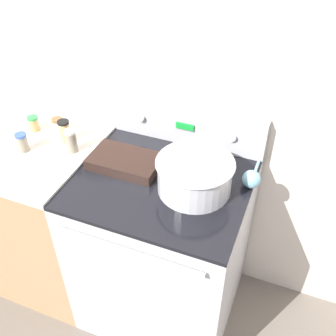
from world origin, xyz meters
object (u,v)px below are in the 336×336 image
object	(u,v)px
ladle	(252,178)
spice_jar_blue_cap	(22,142)
spice_jar_white_cap	(71,141)
mixing_bowl	(195,174)
spice_jar_green_cap	(34,123)
casserole_dish	(125,161)
spice_jar_brown_cap	(58,126)
spice_jar_black_cap	(65,131)

from	to	relation	value
ladle	spice_jar_blue_cap	bearing A→B (deg)	-170.74
spice_jar_white_cap	mixing_bowl	bearing A→B (deg)	-2.82
ladle	spice_jar_green_cap	distance (m)	1.12
casserole_dish	spice_jar_white_cap	size ratio (longest dim) A/B	2.79
spice_jar_brown_cap	spice_jar_green_cap	world-z (taller)	spice_jar_brown_cap
spice_jar_white_cap	spice_jar_black_cap	size ratio (longest dim) A/B	1.01
mixing_bowl	spice_jar_brown_cap	bearing A→B (deg)	169.85
ladle	mixing_bowl	bearing A→B (deg)	-151.33
ladle	spice_jar_brown_cap	xyz separation A→B (m)	(-0.99, 0.02, 0.02)
mixing_bowl	spice_jar_green_cap	xyz separation A→B (m)	(-0.90, 0.11, -0.03)
mixing_bowl	spice_jar_brown_cap	xyz separation A→B (m)	(-0.77, 0.14, -0.03)
spice_jar_blue_cap	spice_jar_green_cap	bearing A→B (deg)	110.27
mixing_bowl	spice_jar_black_cap	xyz separation A→B (m)	(-0.69, 0.09, -0.01)
mixing_bowl	spice_jar_white_cap	bearing A→B (deg)	177.18
spice_jar_black_cap	spice_jar_green_cap	distance (m)	0.21
spice_jar_white_cap	spice_jar_blue_cap	world-z (taller)	spice_jar_white_cap
spice_jar_green_cap	spice_jar_brown_cap	bearing A→B (deg)	9.74
spice_jar_brown_cap	spice_jar_blue_cap	size ratio (longest dim) A/B	0.91
spice_jar_brown_cap	mixing_bowl	bearing A→B (deg)	-10.15
casserole_dish	ladle	distance (m)	0.57
spice_jar_black_cap	spice_jar_brown_cap	bearing A→B (deg)	146.85
spice_jar_black_cap	ladle	bearing A→B (deg)	1.87
casserole_dish	spice_jar_black_cap	bearing A→B (deg)	171.09
casserole_dish	spice_jar_black_cap	world-z (taller)	spice_jar_black_cap
ladle	spice_jar_blue_cap	xyz separation A→B (m)	(-1.06, -0.17, 0.02)
spice_jar_white_cap	spice_jar_black_cap	bearing A→B (deg)	141.42
mixing_bowl	ladle	xyz separation A→B (m)	(0.22, 0.12, -0.05)
casserole_dish	spice_jar_brown_cap	distance (m)	0.43
spice_jar_white_cap	spice_jar_green_cap	size ratio (longest dim) A/B	1.46
mixing_bowl	spice_jar_blue_cap	distance (m)	0.84
spice_jar_brown_cap	spice_jar_blue_cap	world-z (taller)	spice_jar_blue_cap
mixing_bowl	casserole_dish	size ratio (longest dim) A/B	1.02
spice_jar_white_cap	spice_jar_blue_cap	distance (m)	0.23
mixing_bowl	casserole_dish	xyz separation A→B (m)	(-0.34, 0.04, -0.05)
spice_jar_white_cap	spice_jar_blue_cap	xyz separation A→B (m)	(-0.22, -0.08, -0.01)
spice_jar_black_cap	spice_jar_brown_cap	world-z (taller)	spice_jar_black_cap
spice_jar_brown_cap	spice_jar_blue_cap	xyz separation A→B (m)	(-0.07, -0.19, 0.00)
casserole_dish	spice_jar_green_cap	size ratio (longest dim) A/B	4.07
casserole_dish	spice_jar_blue_cap	distance (m)	0.50
casserole_dish	mixing_bowl	bearing A→B (deg)	-5.90
spice_jar_white_cap	spice_jar_brown_cap	bearing A→B (deg)	143.97
spice_jar_white_cap	spice_jar_green_cap	distance (m)	0.29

